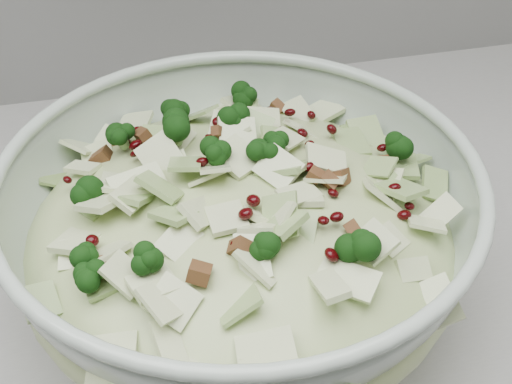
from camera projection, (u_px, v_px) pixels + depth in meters
mixing_bowl at (240, 239)px, 0.55m from camera, size 0.40×0.40×0.14m
salad at (240, 216)px, 0.54m from camera, size 0.45×0.45×0.14m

